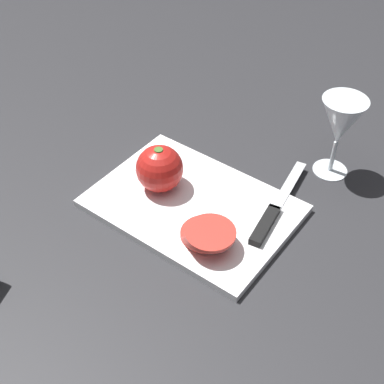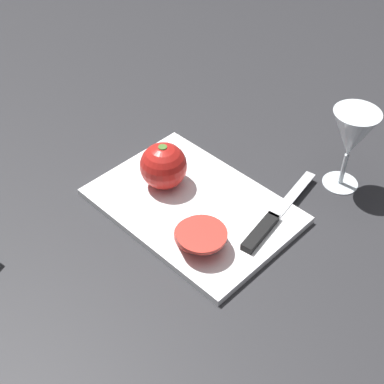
# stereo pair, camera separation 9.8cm
# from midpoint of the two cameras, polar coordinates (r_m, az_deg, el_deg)

# --- Properties ---
(ground_plane) EXTENTS (3.00, 3.00, 0.00)m
(ground_plane) POSITION_cam_midpoint_polar(r_m,az_deg,el_deg) (1.00, -1.81, -2.40)
(ground_plane) COLOR #28282B
(cutting_board) EXTENTS (0.37, 0.26, 0.01)m
(cutting_board) POSITION_cam_midpoint_polar(r_m,az_deg,el_deg) (1.00, -2.79, -1.69)
(cutting_board) COLOR white
(cutting_board) RESTS_ON ground_plane
(wine_glass) EXTENTS (0.09, 0.09, 0.17)m
(wine_glass) POSITION_cam_midpoint_polar(r_m,az_deg,el_deg) (1.04, 13.00, 7.01)
(wine_glass) COLOR silver
(wine_glass) RESTS_ON ground_plane
(whole_tomato) EXTENTS (0.09, 0.09, 0.09)m
(whole_tomato) POSITION_cam_midpoint_polar(r_m,az_deg,el_deg) (1.01, -6.25, 2.39)
(whole_tomato) COLOR red
(whole_tomato) RESTS_ON cutting_board
(knife) EXTENTS (0.06, 0.25, 0.01)m
(knife) POSITION_cam_midpoint_polar(r_m,az_deg,el_deg) (0.97, 5.43, -2.83)
(knife) COLOR silver
(knife) RESTS_ON cutting_board
(tomato_slice_stack_near) EXTENTS (0.11, 0.10, 0.04)m
(tomato_slice_stack_near) POSITION_cam_midpoint_polar(r_m,az_deg,el_deg) (0.92, -1.37, -4.57)
(tomato_slice_stack_near) COLOR red
(tomato_slice_stack_near) RESTS_ON cutting_board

